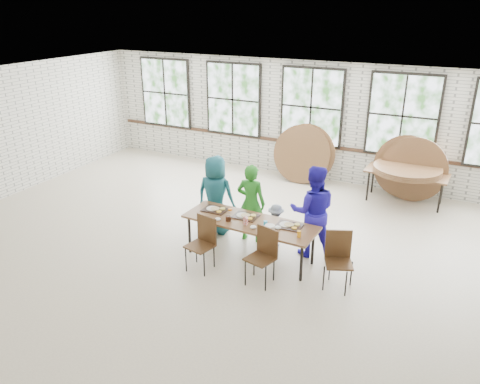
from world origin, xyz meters
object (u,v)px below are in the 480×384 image
(dining_table, at_px, (250,224))
(chair_near_left, at_px, (203,239))
(chair_near_right, at_px, (264,251))
(storage_table, at_px, (407,174))

(dining_table, height_order, chair_near_left, chair_near_left)
(chair_near_right, bearing_deg, dining_table, 147.29)
(chair_near_left, distance_m, chair_near_right, 1.10)
(dining_table, bearing_deg, storage_table, 64.24)
(chair_near_left, bearing_deg, storage_table, 71.38)
(dining_table, height_order, storage_table, same)
(dining_table, xyz_separation_m, storage_table, (2.10, 3.89, -0.00))
(dining_table, distance_m, chair_near_left, 0.87)
(dining_table, bearing_deg, chair_near_right, -45.09)
(dining_table, bearing_deg, chair_near_left, -129.81)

